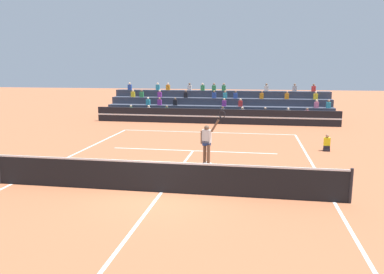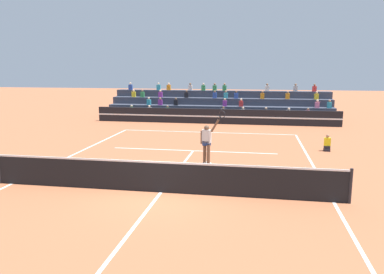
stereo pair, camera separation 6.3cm
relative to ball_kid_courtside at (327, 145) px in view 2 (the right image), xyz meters
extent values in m
plane|color=#AD603D|center=(-6.58, -7.51, -0.33)|extent=(120.00, 120.00, 0.00)
cube|color=white|center=(-6.58, 4.39, -0.33)|extent=(11.00, 0.10, 0.01)
cube|color=white|center=(-12.08, -7.51, -0.33)|extent=(0.10, 23.80, 0.01)
cube|color=white|center=(-1.08, -7.51, -0.33)|extent=(0.10, 23.80, 0.01)
cube|color=white|center=(-6.58, -1.09, -0.33)|extent=(8.25, 0.10, 0.01)
cube|color=white|center=(-6.58, -7.51, -0.33)|extent=(0.10, 12.85, 0.01)
cylinder|color=black|center=(-0.63, -7.51, 0.22)|extent=(0.10, 0.10, 1.10)
cube|color=black|center=(-6.58, -7.51, 0.17)|extent=(11.90, 0.02, 1.00)
cube|color=white|center=(-6.58, -7.51, 0.70)|extent=(11.90, 0.04, 0.06)
cube|color=black|center=(-6.58, 8.23, 0.22)|extent=(18.00, 0.24, 1.10)
cube|color=white|center=(-6.58, 8.10, 0.22)|extent=(18.00, 0.02, 0.10)
cube|color=#383D4C|center=(-6.58, 9.51, -0.06)|extent=(17.86, 0.95, 0.55)
cube|color=black|center=(-2.83, 9.34, 0.44)|extent=(0.32, 0.22, 0.44)
sphere|color=tan|center=(-2.83, 9.34, 0.76)|extent=(0.18, 0.18, 0.18)
cube|color=#338C4C|center=(-13.33, 9.34, 0.44)|extent=(0.32, 0.22, 0.44)
sphere|color=beige|center=(-13.33, 9.34, 0.76)|extent=(0.18, 0.18, 0.18)
cube|color=silver|center=(-11.87, 9.34, 0.44)|extent=(0.32, 0.22, 0.44)
sphere|color=beige|center=(-11.87, 9.34, 0.76)|extent=(0.18, 0.18, 0.18)
cube|color=pink|center=(0.21, 9.34, 0.44)|extent=(0.32, 0.22, 0.44)
sphere|color=brown|center=(0.21, 9.34, 0.76)|extent=(0.18, 0.18, 0.18)
cube|color=silver|center=(-1.16, 9.34, 0.44)|extent=(0.32, 0.22, 0.44)
sphere|color=beige|center=(-1.16, 9.34, 0.76)|extent=(0.18, 0.18, 0.18)
cube|color=#338C4C|center=(-10.40, 9.34, 0.44)|extent=(0.32, 0.22, 0.44)
sphere|color=brown|center=(-10.40, 9.34, 0.76)|extent=(0.18, 0.18, 0.18)
cube|color=#B2B2B7|center=(-4.53, 9.34, 0.44)|extent=(0.32, 0.22, 0.44)
sphere|color=beige|center=(-4.53, 9.34, 0.76)|extent=(0.18, 0.18, 0.18)
cube|color=#B2B2B7|center=(-6.03, 9.34, 0.44)|extent=(0.32, 0.22, 0.44)
sphere|color=brown|center=(-6.03, 9.34, 0.76)|extent=(0.18, 0.18, 0.18)
cube|color=#383D4C|center=(-6.58, 10.46, 0.22)|extent=(17.86, 0.95, 1.10)
cube|color=red|center=(-4.72, 10.29, 0.99)|extent=(0.32, 0.22, 0.44)
sphere|color=beige|center=(-4.72, 10.29, 1.31)|extent=(0.18, 0.18, 0.18)
cube|color=purple|center=(-5.99, 10.29, 0.99)|extent=(0.32, 0.22, 0.44)
sphere|color=tan|center=(-5.99, 10.29, 1.31)|extent=(0.18, 0.18, 0.18)
cube|color=teal|center=(-12.18, 10.29, 0.99)|extent=(0.32, 0.22, 0.44)
sphere|color=beige|center=(-12.18, 10.29, 1.31)|extent=(0.18, 0.18, 0.18)
cube|color=teal|center=(1.86, 10.29, 0.99)|extent=(0.32, 0.22, 0.44)
sphere|color=#9E7051|center=(1.86, 10.29, 1.31)|extent=(0.18, 0.18, 0.18)
cube|color=purple|center=(-11.22, 10.29, 0.99)|extent=(0.32, 0.22, 0.44)
sphere|color=#9E7051|center=(-11.22, 10.29, 1.31)|extent=(0.18, 0.18, 0.18)
cube|color=pink|center=(0.99, 10.29, 0.99)|extent=(0.32, 0.22, 0.44)
sphere|color=beige|center=(0.99, 10.29, 1.31)|extent=(0.18, 0.18, 0.18)
cube|color=black|center=(-9.93, 10.29, 0.99)|extent=(0.32, 0.22, 0.44)
sphere|color=brown|center=(-9.93, 10.29, 1.31)|extent=(0.18, 0.18, 0.18)
cube|color=#383D4C|center=(-6.58, 11.41, 0.49)|extent=(17.86, 0.95, 1.65)
cube|color=yellow|center=(-13.77, 11.24, 1.54)|extent=(0.32, 0.22, 0.44)
sphere|color=beige|center=(-13.77, 11.24, 1.86)|extent=(0.18, 0.18, 0.18)
cube|color=orange|center=(-3.10, 11.24, 1.54)|extent=(0.32, 0.22, 0.44)
sphere|color=brown|center=(-3.10, 11.24, 1.86)|extent=(0.18, 0.18, 0.18)
cube|color=black|center=(-9.24, 11.24, 1.54)|extent=(0.32, 0.22, 0.44)
sphere|color=brown|center=(-9.24, 11.24, 1.86)|extent=(0.18, 0.18, 0.18)
cube|color=orange|center=(-1.15, 11.24, 1.54)|extent=(0.32, 0.22, 0.44)
sphere|color=#9E7051|center=(-1.15, 11.24, 1.86)|extent=(0.18, 0.18, 0.18)
cube|color=purple|center=(-11.45, 11.24, 1.54)|extent=(0.32, 0.22, 0.44)
sphere|color=beige|center=(-11.45, 11.24, 1.86)|extent=(0.18, 0.18, 0.18)
cube|color=#2D4CA5|center=(-6.90, 11.24, 1.54)|extent=(0.32, 0.22, 0.44)
sphere|color=brown|center=(-6.90, 11.24, 1.86)|extent=(0.18, 0.18, 0.18)
cube|color=teal|center=(-6.01, 11.24, 1.54)|extent=(0.32, 0.22, 0.44)
sphere|color=#9E7051|center=(-6.01, 11.24, 1.86)|extent=(0.18, 0.18, 0.18)
cube|color=#2D4CA5|center=(-5.17, 11.24, 1.54)|extent=(0.32, 0.22, 0.44)
sphere|color=brown|center=(-5.17, 11.24, 1.86)|extent=(0.18, 0.18, 0.18)
cube|color=#338C4C|center=(-13.01, 11.24, 1.54)|extent=(0.32, 0.22, 0.44)
sphere|color=brown|center=(-13.01, 11.24, 1.86)|extent=(0.18, 0.18, 0.18)
cube|color=yellow|center=(1.04, 11.24, 1.54)|extent=(0.32, 0.22, 0.44)
sphere|color=tan|center=(1.04, 11.24, 1.86)|extent=(0.18, 0.18, 0.18)
cube|color=#383D4C|center=(-6.58, 12.36, 0.77)|extent=(17.86, 0.95, 2.20)
cube|color=#2D4CA5|center=(-14.35, 12.19, 2.09)|extent=(0.32, 0.22, 0.44)
sphere|color=beige|center=(-14.35, 12.19, 2.41)|extent=(0.18, 0.18, 0.18)
cube|color=#338C4C|center=(-6.20, 12.19, 2.09)|extent=(0.32, 0.22, 0.44)
sphere|color=#9E7051|center=(-6.20, 12.19, 2.41)|extent=(0.18, 0.18, 0.18)
cube|color=teal|center=(-11.85, 12.19, 2.09)|extent=(0.32, 0.22, 0.44)
sphere|color=beige|center=(-11.85, 12.19, 2.41)|extent=(0.18, 0.18, 0.18)
cube|color=#B2B2B7|center=(-0.49, 12.19, 2.09)|extent=(0.32, 0.22, 0.44)
sphere|color=brown|center=(-0.49, 12.19, 2.41)|extent=(0.18, 0.18, 0.18)
cube|color=#338C4C|center=(-7.02, 12.19, 2.09)|extent=(0.32, 0.22, 0.44)
sphere|color=brown|center=(-7.02, 12.19, 2.41)|extent=(0.18, 0.18, 0.18)
cube|color=orange|center=(-10.96, 12.19, 2.09)|extent=(0.32, 0.22, 0.44)
sphere|color=beige|center=(-10.96, 12.19, 2.41)|extent=(0.18, 0.18, 0.18)
cube|color=silver|center=(-2.72, 12.19, 2.09)|extent=(0.32, 0.22, 0.44)
sphere|color=brown|center=(-2.72, 12.19, 2.41)|extent=(0.18, 0.18, 0.18)
cube|color=red|center=(0.99, 12.19, 2.09)|extent=(0.32, 0.22, 0.44)
sphere|color=brown|center=(0.99, 12.19, 2.41)|extent=(0.18, 0.18, 0.18)
cube|color=#338C4C|center=(-7.97, 12.19, 2.09)|extent=(0.32, 0.22, 0.44)
sphere|color=beige|center=(-7.97, 12.19, 2.41)|extent=(0.18, 0.18, 0.18)
cube|color=silver|center=(-9.09, 12.19, 2.09)|extent=(0.32, 0.22, 0.44)
sphere|color=brown|center=(-9.09, 12.19, 2.41)|extent=(0.18, 0.18, 0.18)
cube|color=black|center=(0.00, 0.00, -0.27)|extent=(0.28, 0.36, 0.12)
cube|color=black|center=(0.00, 0.00, -0.15)|extent=(0.28, 0.24, 0.18)
cube|color=yellow|center=(0.00, 0.00, 0.14)|extent=(0.30, 0.18, 0.40)
sphere|color=#9E7051|center=(0.00, 0.00, 0.43)|extent=(0.17, 0.17, 0.17)
cylinder|color=brown|center=(-5.65, -3.62, 0.12)|extent=(0.14, 0.14, 0.90)
cylinder|color=brown|center=(-5.47, -3.77, 0.12)|extent=(0.14, 0.14, 0.90)
cube|color=navy|center=(-5.56, -3.67, 0.61)|extent=(0.37, 0.29, 0.20)
cube|color=silver|center=(-5.56, -3.67, 0.91)|extent=(0.40, 0.30, 0.56)
sphere|color=brown|center=(-5.56, -3.67, 1.27)|extent=(0.22, 0.22, 0.22)
cube|color=white|center=(-5.64, -3.58, -0.29)|extent=(0.19, 0.28, 0.09)
cube|color=white|center=(-5.45, -3.73, -0.29)|extent=(0.19, 0.28, 0.09)
cylinder|color=brown|center=(-5.79, -3.60, 0.85)|extent=(0.09, 0.09, 0.56)
cylinder|color=brown|center=(-5.20, -3.79, 1.38)|extent=(0.40, 0.21, 0.56)
cylinder|color=black|center=(-5.01, -3.85, 1.73)|extent=(0.15, 0.07, 0.20)
torus|color=black|center=(-4.92, -3.88, 1.88)|extent=(0.41, 0.16, 0.42)
sphere|color=#C6DB33|center=(-5.67, -2.50, -0.30)|extent=(0.07, 0.07, 0.07)
camera|label=1|loc=(-3.58, -19.09, 3.77)|focal=35.00mm
camera|label=2|loc=(-3.52, -19.08, 3.77)|focal=35.00mm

